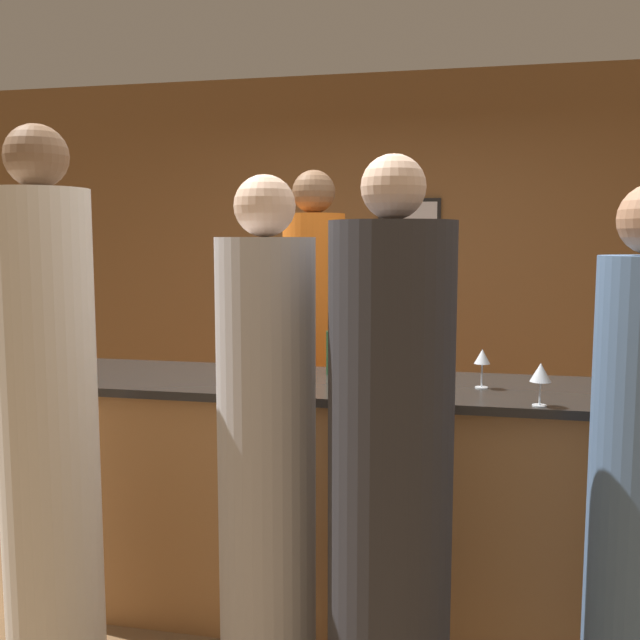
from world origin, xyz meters
TOP-DOWN VIEW (x-y plane):
  - ground_plane at (0.00, 0.00)m, footprint 14.00×14.00m
  - back_wall at (0.00, 2.24)m, footprint 8.00×0.08m
  - bar_counter at (0.00, 0.00)m, footprint 2.79×0.67m
  - bartender at (-0.29, 0.77)m, footprint 0.33×0.33m
  - guest_0 at (-0.90, -0.76)m, footprint 0.34×0.34m
  - guest_1 at (-0.13, -0.71)m, footprint 0.33×0.33m
  - guest_2 at (0.30, -0.82)m, footprint 0.38×0.38m
  - guest_3 at (1.04, -0.69)m, footprint 0.30×0.30m
  - wine_bottle_0 at (-0.06, 0.17)m, footprint 0.08×0.08m
  - ice_bucket at (0.19, 0.03)m, footprint 0.17×0.17m
  - wine_glass_0 at (0.78, -0.29)m, footprint 0.08×0.08m
  - wine_glass_1 at (0.58, -0.01)m, footprint 0.06×0.06m
  - wine_glass_2 at (-1.29, -0.06)m, footprint 0.08×0.08m

SIDE VIEW (x-z plane):
  - ground_plane at x=0.00m, z-range 0.00..0.00m
  - bar_counter at x=0.00m, z-range 0.00..1.03m
  - guest_3 at x=1.04m, z-range -0.05..1.74m
  - guest_1 at x=-0.13m, z-range -0.06..1.78m
  - guest_2 at x=0.30m, z-range -0.07..1.81m
  - bartender at x=-0.29m, z-range -0.06..1.94m
  - guest_0 at x=-0.90m, z-range -0.06..1.95m
  - ice_bucket at x=0.19m, z-range 1.03..1.20m
  - wine_bottle_0 at x=-0.06m, z-range 0.99..1.28m
  - wine_glass_2 at x=-1.29m, z-range 1.07..1.22m
  - wine_glass_0 at x=0.78m, z-range 1.07..1.23m
  - wine_glass_1 at x=0.58m, z-range 1.07..1.23m
  - back_wall at x=0.00m, z-range 0.00..2.80m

